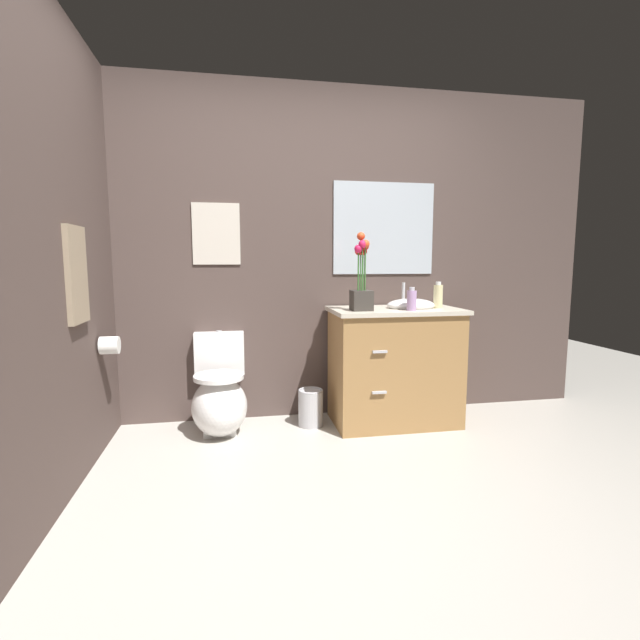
# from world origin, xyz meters

# --- Properties ---
(ground_plane) EXTENTS (9.09, 9.09, 0.00)m
(ground_plane) POSITION_xyz_m (0.00, 0.00, 0.00)
(ground_plane) COLOR #B2ADA3
(wall_back) EXTENTS (4.24, 0.05, 2.50)m
(wall_back) POSITION_xyz_m (0.20, 1.56, 1.25)
(wall_back) COLOR #4C3D38
(wall_back) RESTS_ON ground_plane
(wall_left) EXTENTS (0.05, 4.31, 2.50)m
(wall_left) POSITION_xyz_m (-1.39, 0.46, 1.25)
(wall_left) COLOR #4C3D38
(wall_left) RESTS_ON ground_plane
(toilet) EXTENTS (0.38, 0.59, 0.69)m
(toilet) POSITION_xyz_m (-0.64, 1.27, 0.24)
(toilet) COLOR white
(toilet) RESTS_ON ground_plane
(vanity_cabinet) EXTENTS (0.94, 0.56, 1.04)m
(vanity_cabinet) POSITION_xyz_m (0.64, 1.24, 0.44)
(vanity_cabinet) COLOR #9E7242
(vanity_cabinet) RESTS_ON ground_plane
(flower_vase) EXTENTS (0.14, 0.14, 0.54)m
(flower_vase) POSITION_xyz_m (0.35, 1.14, 1.05)
(flower_vase) COLOR #38332D
(flower_vase) RESTS_ON vanity_cabinet
(soap_bottle) EXTENTS (0.07, 0.07, 0.19)m
(soap_bottle) POSITION_xyz_m (0.94, 1.20, 0.95)
(soap_bottle) COLOR beige
(soap_bottle) RESTS_ON vanity_cabinet
(lotion_bottle) EXTENTS (0.07, 0.07, 0.16)m
(lotion_bottle) POSITION_xyz_m (0.69, 1.07, 0.93)
(lotion_bottle) COLOR #B28CBF
(lotion_bottle) RESTS_ON vanity_cabinet
(trash_bin) EXTENTS (0.18, 0.18, 0.27)m
(trash_bin) POSITION_xyz_m (0.01, 1.28, 0.14)
(trash_bin) COLOR #B7B7BC
(trash_bin) RESTS_ON ground_plane
(wall_poster) EXTENTS (0.34, 0.01, 0.44)m
(wall_poster) POSITION_xyz_m (-0.64, 1.53, 1.40)
(wall_poster) COLOR beige
(wall_mirror) EXTENTS (0.80, 0.01, 0.70)m
(wall_mirror) POSITION_xyz_m (0.63, 1.53, 1.45)
(wall_mirror) COLOR #B2BCC6
(hanging_towel) EXTENTS (0.03, 0.28, 0.52)m
(hanging_towel) POSITION_xyz_m (-1.35, 0.71, 1.13)
(hanging_towel) COLOR gray
(toilet_paper_roll) EXTENTS (0.11, 0.11, 0.11)m
(toilet_paper_roll) POSITION_xyz_m (-1.29, 1.07, 0.68)
(toilet_paper_roll) COLOR white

